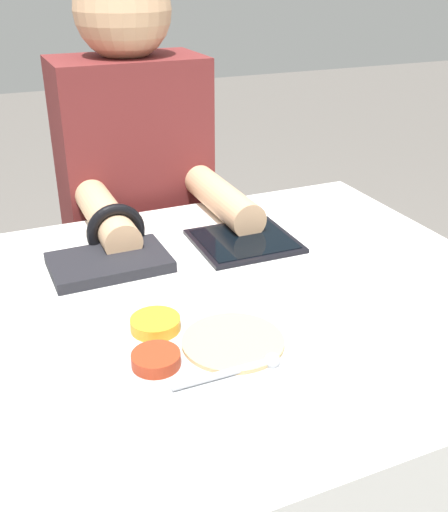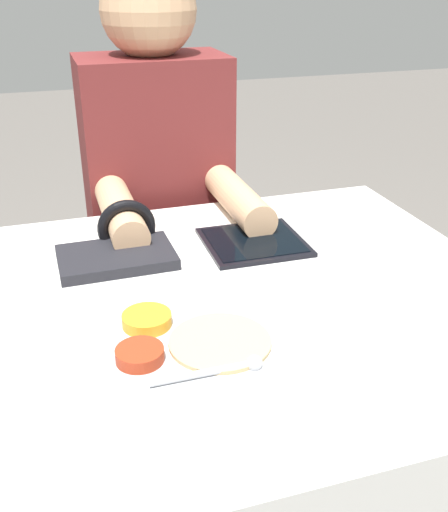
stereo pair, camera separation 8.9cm
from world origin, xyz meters
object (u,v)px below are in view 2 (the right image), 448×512
Objects in this scene: red_notebook at (116,258)px; person_diner at (162,244)px; thali_tray at (182,345)px; tablet_device at (254,242)px.

red_notebook is 0.16× the size of person_diner.
thali_tray is 0.36m from tablet_device.
thali_tray reaches higher than tablet_device.
red_notebook reaches higher than tablet_device.
person_diner reaches higher than tablet_device.
red_notebook is at bearing -112.66° from person_diner.
tablet_device is 0.42m from person_diner.
person_diner is at bearing 80.80° from thali_tray.
tablet_device is at bearing -0.39° from red_notebook.
tablet_device is (0.21, 0.30, -0.00)m from thali_tray.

